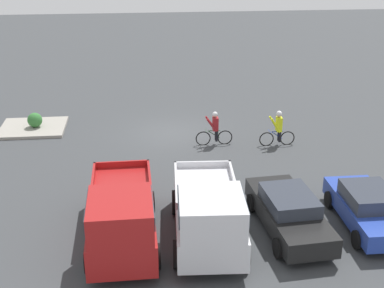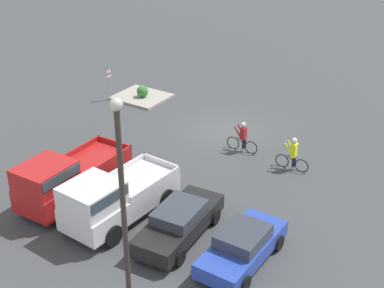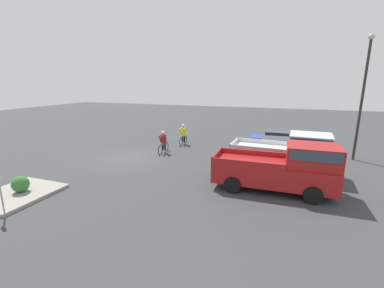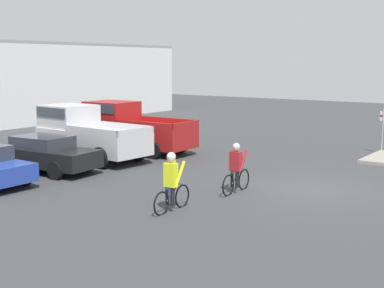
% 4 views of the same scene
% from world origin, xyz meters
% --- Properties ---
extents(ground_plane, '(80.00, 80.00, 0.00)m').
position_xyz_m(ground_plane, '(0.00, 0.00, 0.00)').
color(ground_plane, '#383A3D').
extents(sedan_1, '(2.20, 4.79, 1.40)m').
position_xyz_m(sedan_1, '(-3.36, 9.63, 0.72)').
color(sedan_1, black).
rests_on(sedan_1, ground_plane).
extents(pickup_truck_0, '(2.54, 5.41, 2.34)m').
position_xyz_m(pickup_truck_0, '(-0.53, 10.30, 1.21)').
color(pickup_truck_0, silver).
rests_on(pickup_truck_0, ground_plane).
extents(pickup_truck_1, '(2.34, 5.60, 2.34)m').
position_xyz_m(pickup_truck_1, '(2.23, 10.15, 1.19)').
color(pickup_truck_1, maroon).
rests_on(pickup_truck_1, ground_plane).
extents(cyclist_0, '(1.77, 0.46, 1.68)m').
position_xyz_m(cyclist_0, '(-1.94, 1.73, 0.82)').
color(cyclist_0, black).
rests_on(cyclist_0, ground_plane).
extents(cyclist_1, '(1.72, 0.46, 1.74)m').
position_xyz_m(cyclist_1, '(-4.90, 2.11, 0.88)').
color(cyclist_1, black).
rests_on(cyclist_1, ground_plane).
extents(fire_lane_sign, '(0.06, 0.30, 2.09)m').
position_xyz_m(fire_lane_sign, '(8.51, 0.08, 1.27)').
color(fire_lane_sign, '#9E9EA3').
rests_on(fire_lane_sign, ground_plane).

